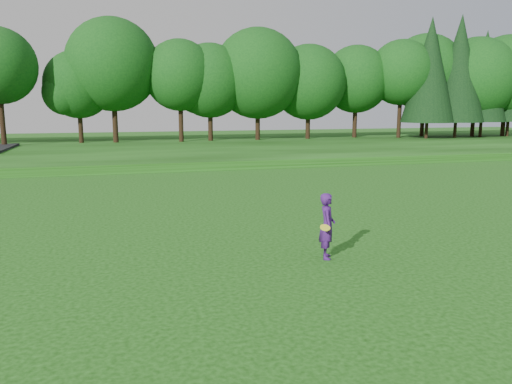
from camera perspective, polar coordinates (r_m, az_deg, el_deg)
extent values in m
plane|color=#143B0B|center=(14.58, -2.70, -7.44)|extent=(140.00, 140.00, 0.00)
cube|color=#143B0B|center=(47.85, -11.77, 4.89)|extent=(130.00, 30.00, 0.60)
cube|color=gray|center=(33.99, -10.18, 2.47)|extent=(130.00, 1.60, 0.04)
imported|color=#421666|center=(14.37, 8.13, -3.86)|extent=(0.65, 0.80, 1.90)
cylinder|color=yellow|center=(13.84, 7.91, -4.06)|extent=(0.29, 0.27, 0.14)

